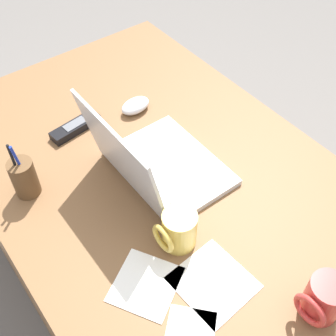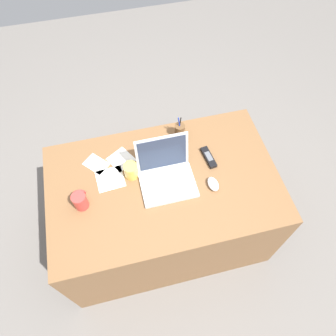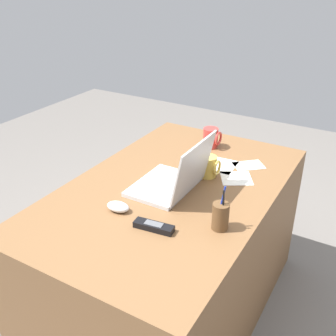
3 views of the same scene
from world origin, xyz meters
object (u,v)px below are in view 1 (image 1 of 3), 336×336
Objects in this scene: computer_mouse at (135,106)px; coffee_mug_tall at (178,230)px; laptop at (155,164)px; coffee_mug_white at (323,299)px; pen_holder at (24,178)px; cordless_phone at (76,127)px.

coffee_mug_tall is at bearing 152.59° from computer_mouse.
laptop is 0.28m from computer_mouse.
laptop is 0.21m from coffee_mug_tall.
pen_holder reaches higher than coffee_mug_white.
laptop is 3.19× the size of coffee_mug_tall.
cordless_phone is (0.48, 0.00, -0.04)m from coffee_mug_tall.
coffee_mug_tall is 0.41m from pen_holder.
coffee_mug_white is at bearing -174.03° from laptop.
coffee_mug_white is at bearing -152.66° from pen_holder.
coffee_mug_white is at bearing 170.79° from computer_mouse.
laptop reaches higher than coffee_mug_tall.
laptop reaches higher than coffee_mug_white.
pen_holder is (0.35, 0.21, 0.00)m from coffee_mug_tall.
coffee_mug_white is at bearing -157.31° from coffee_mug_tall.
coffee_mug_white is 0.67× the size of cordless_phone.
laptop is 0.30m from cordless_phone.
coffee_mug_white is (-0.76, 0.06, 0.03)m from computer_mouse.
pen_holder reaches higher than coffee_mug_tall.
coffee_mug_white is 0.80m from cordless_phone.
coffee_mug_white reaches higher than cordless_phone.
computer_mouse is 0.76m from coffee_mug_white.
coffee_mug_white is 0.74m from pen_holder.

